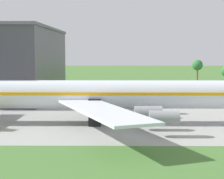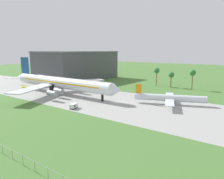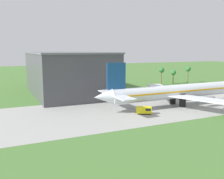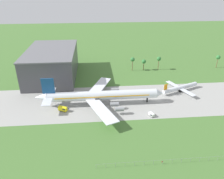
% 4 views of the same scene
% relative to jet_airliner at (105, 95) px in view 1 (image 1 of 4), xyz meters
% --- Properties ---
extents(jet_airliner, '(79.10, 60.48, 18.56)m').
position_rel_jet_airliner_xyz_m(jet_airliner, '(0.00, 0.00, 0.00)').
color(jet_airliner, silver).
rests_on(jet_airliner, ground_plane).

